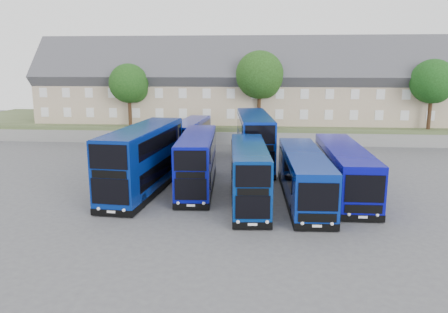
% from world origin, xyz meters
% --- Properties ---
extents(ground, '(120.00, 120.00, 0.00)m').
position_xyz_m(ground, '(0.00, 0.00, 0.00)').
color(ground, '#4D4D52').
rests_on(ground, ground).
extents(retaining_wall, '(70.00, 0.40, 1.50)m').
position_xyz_m(retaining_wall, '(0.00, 24.00, 0.75)').
color(retaining_wall, slate).
rests_on(retaining_wall, ground).
extents(earth_bank, '(80.00, 20.00, 2.00)m').
position_xyz_m(earth_bank, '(0.00, 34.00, 1.00)').
color(earth_bank, '#45542F').
rests_on(earth_bank, ground).
extents(terrace_row, '(54.00, 10.40, 11.20)m').
position_xyz_m(terrace_row, '(0.00, 30.00, 6.60)').
color(terrace_row, tan).
rests_on(terrace_row, earth_bank).
extents(dd_front_left, '(3.88, 12.50, 4.90)m').
position_xyz_m(dd_front_left, '(-6.60, 3.66, 2.41)').
color(dd_front_left, navy).
rests_on(dd_front_left, ground).
extents(dd_front_mid, '(3.09, 10.82, 4.25)m').
position_xyz_m(dd_front_mid, '(-2.62, 4.55, 2.09)').
color(dd_front_mid, '#080D98').
rests_on(dd_front_mid, ground).
extents(dd_front_right, '(3.10, 10.42, 4.09)m').
position_xyz_m(dd_front_right, '(1.46, 1.17, 2.00)').
color(dd_front_right, navy).
rests_on(dd_front_right, ground).
extents(dd_rear_left, '(3.02, 10.06, 3.94)m').
position_xyz_m(dd_rear_left, '(-4.83, 15.17, 1.93)').
color(dd_rear_left, '#071486').
rests_on(dd_rear_left, ground).
extents(dd_rear_right, '(3.92, 12.43, 4.86)m').
position_xyz_m(dd_rear_right, '(1.62, 13.26, 2.39)').
color(dd_rear_right, '#082596').
rests_on(dd_rear_right, ground).
extents(coach_east_a, '(3.08, 12.66, 3.44)m').
position_xyz_m(coach_east_a, '(5.33, 2.39, 1.69)').
color(coach_east_a, navy).
rests_on(coach_east_a, ground).
extents(coach_east_b, '(2.81, 12.92, 3.53)m').
position_xyz_m(coach_east_b, '(8.48, 4.31, 1.73)').
color(coach_east_b, '#08099D').
rests_on(coach_east_b, ground).
extents(tree_west, '(4.80, 4.80, 7.65)m').
position_xyz_m(tree_west, '(-13.85, 25.10, 7.05)').
color(tree_west, '#382314').
rests_on(tree_west, earth_bank).
extents(tree_mid, '(5.76, 5.76, 9.18)m').
position_xyz_m(tree_mid, '(2.15, 25.60, 8.07)').
color(tree_mid, '#382314').
rests_on(tree_mid, earth_bank).
extents(tree_east, '(5.12, 5.12, 8.16)m').
position_xyz_m(tree_east, '(22.15, 25.10, 7.39)').
color(tree_east, '#382314').
rests_on(tree_east, earth_bank).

